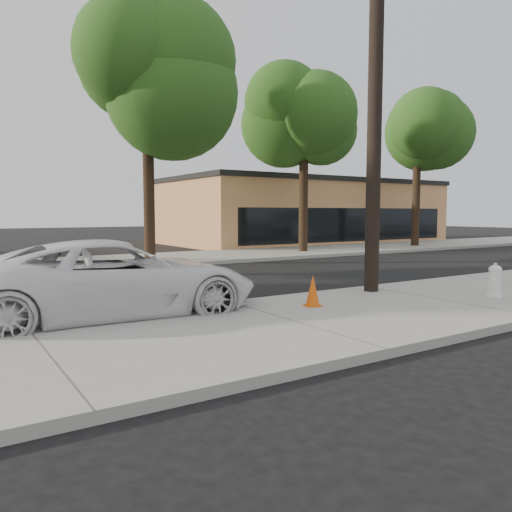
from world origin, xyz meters
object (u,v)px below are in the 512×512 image
object	(u,v)px
utility_pole	(375,98)
fire_hydrant	(495,282)
traffic_cone	(313,291)
police_cruiser	(115,279)

from	to	relation	value
utility_pole	fire_hydrant	bearing A→B (deg)	-50.91
utility_pole	fire_hydrant	size ratio (longest dim) A/B	12.58
traffic_cone	police_cruiser	bearing A→B (deg)	154.60
utility_pole	fire_hydrant	distance (m)	5.00
utility_pole	fire_hydrant	world-z (taller)	utility_pole
police_cruiser	fire_hydrant	size ratio (longest dim) A/B	7.69
police_cruiser	traffic_cone	size ratio (longest dim) A/B	8.68
traffic_cone	utility_pole	bearing A→B (deg)	17.27
police_cruiser	fire_hydrant	world-z (taller)	police_cruiser
utility_pole	traffic_cone	bearing A→B (deg)	-162.73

